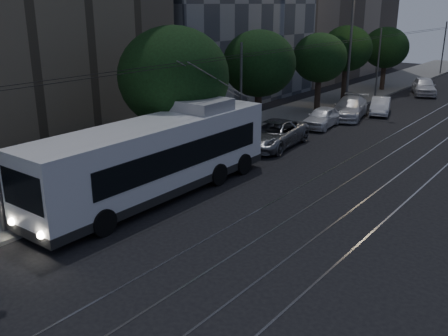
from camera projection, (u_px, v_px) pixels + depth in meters
ground at (197, 239)px, 17.70m from camera, size 120.00×120.00×0.00m
sidewalk at (295, 115)px, 37.06m from camera, size 5.00×90.00×0.15m
tram_rails at (434, 137)px, 31.30m from camera, size 4.52×90.00×0.02m
overhead_wires at (329, 71)px, 34.53m from camera, size 2.23×90.00×6.00m
trolleybus at (158, 157)px, 21.26m from camera, size 2.82×12.78×5.63m
pickup_silver at (273, 134)px, 28.89m from camera, size 2.97×5.61×1.50m
car_white_a at (322, 117)px, 33.54m from camera, size 1.96×4.11×1.36m
car_white_b at (349, 108)px, 36.17m from camera, size 3.15×5.48×1.50m
car_white_c at (380, 106)px, 37.53m from camera, size 2.39×3.99×1.24m
car_white_d at (424, 86)px, 45.35m from camera, size 3.51×5.00×1.58m
tree_1 at (174, 77)px, 24.54m from camera, size 5.51×5.51×7.00m
tree_2 at (259, 64)px, 30.24m from camera, size 4.47×4.47×6.50m
tree_3 at (320, 58)px, 36.33m from camera, size 3.96×3.96×5.97m
tree_4 at (347, 49)px, 40.54m from camera, size 4.07×4.07×6.30m
tree_5 at (386, 48)px, 46.34m from camera, size 4.17×4.17×5.92m
streetlamp_far at (358, 19)px, 37.57m from camera, size 2.73×0.44×11.46m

